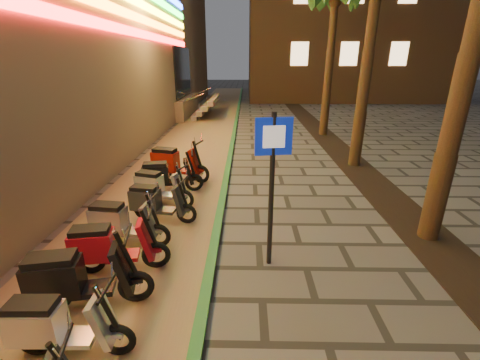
{
  "coord_description": "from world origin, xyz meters",
  "views": [
    {
      "loc": [
        -0.27,
        -4.04,
        3.53
      ],
      "look_at": [
        -0.39,
        2.18,
        1.2
      ],
      "focal_mm": 24.0,
      "sensor_mm": 36.0,
      "label": 1
    }
  ],
  "objects_px": {
    "scooter_8": "(155,202)",
    "scooter_10": "(165,176)",
    "scooter_4": "(56,326)",
    "scooter_11": "(174,163)",
    "scooter_5": "(75,278)",
    "scooter_6": "(108,247)",
    "pedestrian_sign": "(272,171)",
    "scooter_9": "(158,187)",
    "scooter_7": "(121,222)"
  },
  "relations": [
    {
      "from": "scooter_7",
      "to": "scooter_11",
      "type": "xyz_separation_m",
      "value": [
        0.27,
        3.72,
        0.07
      ]
    },
    {
      "from": "scooter_8",
      "to": "scooter_11",
      "type": "relative_size",
      "value": 0.85
    },
    {
      "from": "scooter_4",
      "to": "scooter_7",
      "type": "xyz_separation_m",
      "value": [
        -0.17,
        2.64,
        0.03
      ]
    },
    {
      "from": "scooter_10",
      "to": "pedestrian_sign",
      "type": "bearing_deg",
      "value": -61.24
    },
    {
      "from": "scooter_6",
      "to": "scooter_7",
      "type": "bearing_deg",
      "value": 88.39
    },
    {
      "from": "scooter_7",
      "to": "scooter_9",
      "type": "bearing_deg",
      "value": 89.45
    },
    {
      "from": "scooter_6",
      "to": "scooter_11",
      "type": "relative_size",
      "value": 0.9
    },
    {
      "from": "scooter_4",
      "to": "scooter_5",
      "type": "bearing_deg",
      "value": 100.1
    },
    {
      "from": "pedestrian_sign",
      "to": "scooter_5",
      "type": "distance_m",
      "value": 3.41
    },
    {
      "from": "scooter_6",
      "to": "scooter_9",
      "type": "distance_m",
      "value": 2.85
    },
    {
      "from": "scooter_9",
      "to": "scooter_11",
      "type": "xyz_separation_m",
      "value": [
        0.03,
        1.79,
        0.08
      ]
    },
    {
      "from": "scooter_6",
      "to": "scooter_11",
      "type": "height_order",
      "value": "scooter_11"
    },
    {
      "from": "scooter_7",
      "to": "scooter_8",
      "type": "xyz_separation_m",
      "value": [
        0.42,
        1.03,
        -0.02
      ]
    },
    {
      "from": "pedestrian_sign",
      "to": "scooter_10",
      "type": "bearing_deg",
      "value": 120.3
    },
    {
      "from": "pedestrian_sign",
      "to": "scooter_8",
      "type": "xyz_separation_m",
      "value": [
        -2.52,
        1.64,
        -1.32
      ]
    },
    {
      "from": "scooter_9",
      "to": "scooter_11",
      "type": "height_order",
      "value": "scooter_11"
    },
    {
      "from": "scooter_8",
      "to": "scooter_11",
      "type": "xyz_separation_m",
      "value": [
        -0.14,
        2.7,
        0.09
      ]
    },
    {
      "from": "scooter_4",
      "to": "scooter_11",
      "type": "bearing_deg",
      "value": 87.8
    },
    {
      "from": "scooter_6",
      "to": "scooter_7",
      "type": "relative_size",
      "value": 1.02
    },
    {
      "from": "scooter_9",
      "to": "pedestrian_sign",
      "type": "bearing_deg",
      "value": -26.54
    },
    {
      "from": "scooter_4",
      "to": "pedestrian_sign",
      "type": "bearing_deg",
      "value": 34.95
    },
    {
      "from": "scooter_4",
      "to": "scooter_10",
      "type": "distance_m",
      "value": 5.35
    },
    {
      "from": "scooter_10",
      "to": "scooter_4",
      "type": "bearing_deg",
      "value": -101.04
    },
    {
      "from": "scooter_6",
      "to": "scooter_10",
      "type": "bearing_deg",
      "value": 78.57
    },
    {
      "from": "scooter_6",
      "to": "scooter_11",
      "type": "xyz_separation_m",
      "value": [
        0.14,
        4.64,
        0.06
      ]
    },
    {
      "from": "scooter_7",
      "to": "scooter_11",
      "type": "height_order",
      "value": "scooter_11"
    },
    {
      "from": "pedestrian_sign",
      "to": "scooter_4",
      "type": "xyz_separation_m",
      "value": [
        -2.77,
        -2.03,
        -1.33
      ]
    },
    {
      "from": "scooter_6",
      "to": "scooter_9",
      "type": "height_order",
      "value": "scooter_6"
    },
    {
      "from": "scooter_7",
      "to": "scooter_11",
      "type": "relative_size",
      "value": 0.88
    },
    {
      "from": "scooter_7",
      "to": "scooter_9",
      "type": "distance_m",
      "value": 1.95
    },
    {
      "from": "scooter_9",
      "to": "scooter_11",
      "type": "relative_size",
      "value": 0.86
    },
    {
      "from": "scooter_9",
      "to": "scooter_10",
      "type": "xyz_separation_m",
      "value": [
        0.01,
        0.78,
        0.02
      ]
    },
    {
      "from": "scooter_5",
      "to": "scooter_9",
      "type": "bearing_deg",
      "value": 75.13
    },
    {
      "from": "scooter_5",
      "to": "scooter_6",
      "type": "bearing_deg",
      "value": 71.1
    },
    {
      "from": "pedestrian_sign",
      "to": "scooter_9",
      "type": "distance_m",
      "value": 3.93
    },
    {
      "from": "scooter_7",
      "to": "scooter_9",
      "type": "height_order",
      "value": "scooter_7"
    },
    {
      "from": "scooter_5",
      "to": "scooter_9",
      "type": "distance_m",
      "value": 3.76
    },
    {
      "from": "scooter_5",
      "to": "scooter_11",
      "type": "bearing_deg",
      "value": 75.95
    },
    {
      "from": "scooter_8",
      "to": "scooter_10",
      "type": "distance_m",
      "value": 1.69
    },
    {
      "from": "scooter_10",
      "to": "scooter_11",
      "type": "distance_m",
      "value": 1.01
    },
    {
      "from": "pedestrian_sign",
      "to": "scooter_11",
      "type": "height_order",
      "value": "pedestrian_sign"
    },
    {
      "from": "scooter_10",
      "to": "scooter_8",
      "type": "bearing_deg",
      "value": -94.54
    },
    {
      "from": "scooter_7",
      "to": "scooter_10",
      "type": "height_order",
      "value": "scooter_10"
    },
    {
      "from": "scooter_4",
      "to": "scooter_10",
      "type": "height_order",
      "value": "scooter_10"
    },
    {
      "from": "scooter_11",
      "to": "scooter_10",
      "type": "bearing_deg",
      "value": -76.49
    },
    {
      "from": "scooter_9",
      "to": "scooter_7",
      "type": "bearing_deg",
      "value": -80.28
    },
    {
      "from": "pedestrian_sign",
      "to": "scooter_4",
      "type": "bearing_deg",
      "value": -152.45
    },
    {
      "from": "scooter_5",
      "to": "scooter_11",
      "type": "xyz_separation_m",
      "value": [
        0.26,
        5.54,
        0.03
      ]
    },
    {
      "from": "scooter_4",
      "to": "scooter_7",
      "type": "height_order",
      "value": "scooter_7"
    },
    {
      "from": "scooter_7",
      "to": "scooter_11",
      "type": "distance_m",
      "value": 3.73
    }
  ]
}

